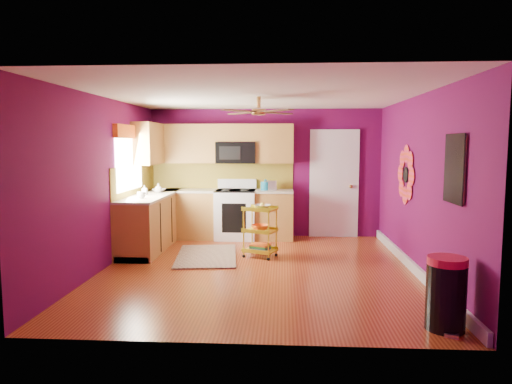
{
  "coord_description": "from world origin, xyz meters",
  "views": [
    {
      "loc": [
        0.37,
        -6.47,
        1.82
      ],
      "look_at": [
        -0.05,
        0.4,
        1.09
      ],
      "focal_mm": 32.0,
      "sensor_mm": 36.0,
      "label": 1
    }
  ],
  "objects": [
    {
      "name": "panel_door",
      "position": [
        1.35,
        2.47,
        1.02
      ],
      "size": [
        0.95,
        0.11,
        2.15
      ],
      "color": "white",
      "rests_on": "ground"
    },
    {
      "name": "shag_rug",
      "position": [
        -0.87,
        0.71,
        0.01
      ],
      "size": [
        1.11,
        1.63,
        0.02
      ],
      "primitive_type": "cube",
      "rotation": [
        0.0,
        0.0,
        0.12
      ],
      "color": "black",
      "rests_on": "ground"
    },
    {
      "name": "rolling_cart",
      "position": [
        0.0,
        0.73,
        0.46
      ],
      "size": [
        0.59,
        0.52,
        0.89
      ],
      "color": "gold",
      "rests_on": "ground"
    },
    {
      "name": "teal_kettle",
      "position": [
        0.02,
        2.2,
        1.02
      ],
      "size": [
        0.18,
        0.18,
        0.21
      ],
      "color": "#136A90",
      "rests_on": "lower_cabinets"
    },
    {
      "name": "soap_bottle_a",
      "position": [
        -2.03,
        1.21,
        1.03
      ],
      "size": [
        0.08,
        0.08,
        0.18
      ],
      "primitive_type": "imported",
      "color": "#EA3F72",
      "rests_on": "lower_cabinets"
    },
    {
      "name": "upper_cabinetry",
      "position": [
        -1.24,
        2.17,
        1.8
      ],
      "size": [
        2.8,
        2.3,
        1.26
      ],
      "color": "olive",
      "rests_on": "ground"
    },
    {
      "name": "counter_cup",
      "position": [
        -1.93,
        0.75,
        0.99
      ],
      "size": [
        0.14,
        0.14,
        0.11
      ],
      "primitive_type": "imported",
      "color": "white",
      "rests_on": "lower_cabinets"
    },
    {
      "name": "counter_dish",
      "position": [
        -1.92,
        1.74,
        0.97
      ],
      "size": [
        0.24,
        0.24,
        0.06
      ],
      "primitive_type": "imported",
      "color": "white",
      "rests_on": "lower_cabinets"
    },
    {
      "name": "left_window",
      "position": [
        -2.22,
        1.05,
        1.74
      ],
      "size": [
        0.08,
        1.35,
        1.08
      ],
      "color": "white",
      "rests_on": "ground"
    },
    {
      "name": "lower_cabinets",
      "position": [
        -1.35,
        1.82,
        0.43
      ],
      "size": [
        2.81,
        2.31,
        0.94
      ],
      "color": "olive",
      "rests_on": "ground"
    },
    {
      "name": "toaster",
      "position": [
        0.12,
        2.2,
        1.03
      ],
      "size": [
        0.22,
        0.15,
        0.18
      ],
      "primitive_type": "cube",
      "color": "beige",
      "rests_on": "lower_cabinets"
    },
    {
      "name": "ceiling_fan",
      "position": [
        0.0,
        0.2,
        2.29
      ],
      "size": [
        1.01,
        1.01,
        0.26
      ],
      "color": "#BF8C3F",
      "rests_on": "ground"
    },
    {
      "name": "trash_can",
      "position": [
        1.96,
        -2.04,
        0.36
      ],
      "size": [
        0.49,
        0.49,
        0.73
      ],
      "color": "black",
      "rests_on": "ground"
    },
    {
      "name": "ground",
      "position": [
        0.0,
        0.0,
        0.0
      ],
      "size": [
        5.0,
        5.0,
        0.0
      ],
      "primitive_type": "plane",
      "color": "maroon",
      "rests_on": "ground"
    },
    {
      "name": "electric_range",
      "position": [
        -0.55,
        2.17,
        0.48
      ],
      "size": [
        0.76,
        0.66,
        1.13
      ],
      "color": "white",
      "rests_on": "ground"
    },
    {
      "name": "room_envelope",
      "position": [
        0.03,
        0.0,
        1.63
      ],
      "size": [
        4.54,
        5.04,
        2.52
      ],
      "color": "#5D0A46",
      "rests_on": "ground"
    },
    {
      "name": "right_wall_art",
      "position": [
        2.23,
        -0.34,
        1.44
      ],
      "size": [
        0.04,
        2.74,
        1.04
      ],
      "color": "black",
      "rests_on": "ground"
    },
    {
      "name": "soap_bottle_b",
      "position": [
        -1.9,
        1.63,
        1.02
      ],
      "size": [
        0.13,
        0.13,
        0.17
      ],
      "primitive_type": "imported",
      "color": "white",
      "rests_on": "lower_cabinets"
    }
  ]
}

